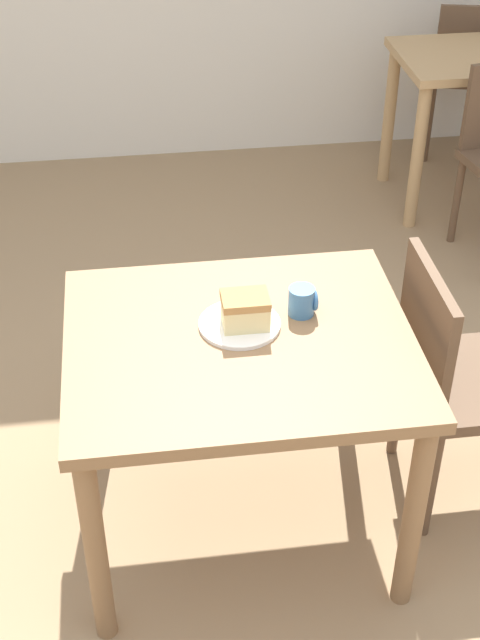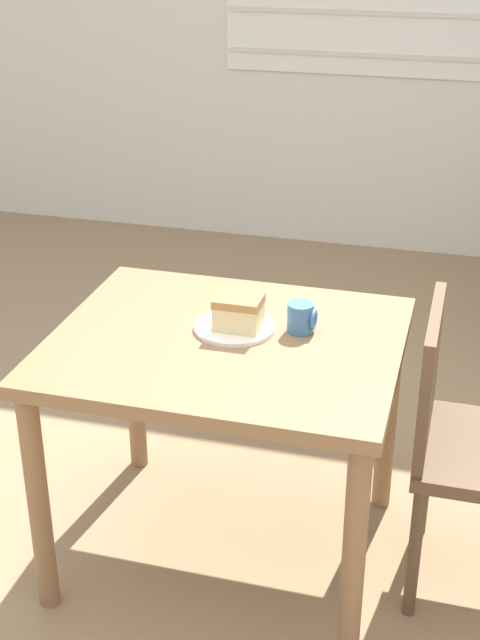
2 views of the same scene
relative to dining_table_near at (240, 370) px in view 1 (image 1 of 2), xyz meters
The scene contains 7 objects.
ground_plane 0.69m from the dining_table_near, 96.31° to the right, with size 14.00×14.00×0.00m, color #997A56.
dining_table_near is the anchor object (origin of this frame).
chair_near_window 0.71m from the dining_table_near, ahead, with size 0.43×0.43×0.86m.
chair_far_opposite 2.97m from the dining_table_near, 57.86° to the left, with size 0.52×0.52×0.86m.
plate 0.13m from the dining_table_near, 82.87° to the left, with size 0.23×0.23×0.01m.
cake_slice 0.18m from the dining_table_near, 66.52° to the left, with size 0.13×0.10×0.09m.
coffee_mug 0.26m from the dining_table_near, 26.27° to the left, with size 0.08×0.07×0.08m.
Camera 1 is at (-0.23, -1.65, 2.22)m, focal length 50.00 mm.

